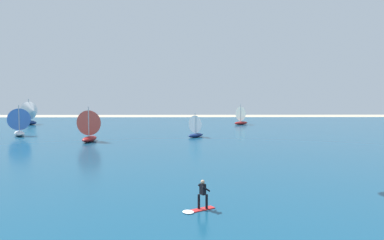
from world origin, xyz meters
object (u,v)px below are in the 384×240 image
(kitesurfer, at_px, (200,199))
(sailboat_center_horizon, at_px, (198,126))
(sailboat_mid_left, at_px, (91,125))
(sailboat_heeled_over, at_px, (243,115))
(sailboat_leading, at_px, (18,122))
(sailboat_mid_right, at_px, (31,113))

(kitesurfer, distance_m, sailboat_center_horizon, 33.72)
(kitesurfer, height_order, sailboat_mid_left, sailboat_mid_left)
(sailboat_heeled_over, distance_m, sailboat_leading, 42.91)
(sailboat_leading, xyz_separation_m, sailboat_mid_left, (13.08, -6.83, 0.00))
(kitesurfer, relative_size, sailboat_mid_right, 0.36)
(sailboat_center_horizon, relative_size, sailboat_mid_left, 0.77)
(sailboat_center_horizon, xyz_separation_m, sailboat_mid_left, (-14.78, -4.52, 0.51))
(kitesurfer, relative_size, sailboat_mid_left, 0.41)
(sailboat_heeled_over, bearing_deg, kitesurfer, -101.44)
(sailboat_mid_right, bearing_deg, kitesurfer, -58.95)
(sailboat_heeled_over, distance_m, sailboat_mid_right, 45.04)
(sailboat_heeled_over, bearing_deg, sailboat_leading, -152.82)
(sailboat_leading, bearing_deg, sailboat_mid_right, 108.82)
(kitesurfer, bearing_deg, sailboat_heeled_over, 78.56)
(sailboat_heeled_over, relative_size, sailboat_mid_left, 0.90)
(sailboat_center_horizon, bearing_deg, sailboat_mid_left, -162.98)
(kitesurfer, bearing_deg, sailboat_leading, 126.80)
(kitesurfer, distance_m, sailboat_heeled_over, 56.74)
(sailboat_leading, relative_size, sailboat_mid_left, 1.00)
(sailboat_center_horizon, xyz_separation_m, sailboat_leading, (-27.86, 2.31, 0.50))
(sailboat_center_horizon, bearing_deg, kitesurfer, -91.58)
(sailboat_center_horizon, height_order, sailboat_leading, sailboat_leading)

